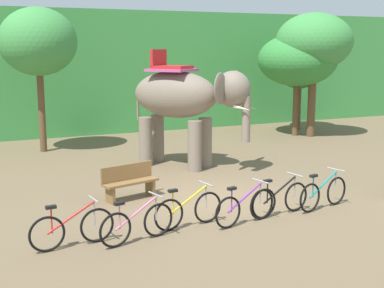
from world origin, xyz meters
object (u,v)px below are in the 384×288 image
bike_red (72,228)px  bike_yellow (189,210)px  tree_center (314,42)px  wooden_bench (129,181)px  bike_teal (323,193)px  tree_center_right (299,67)px  tree_far_left (298,60)px  bike_purple (245,207)px  bike_pink (137,223)px  elephant (184,100)px  tree_right (38,42)px  bike_black (280,199)px

bike_red → bike_yellow: size_ratio=1.00×
tree_center → wooden_bench: tree_center is taller
tree_center → bike_teal: tree_center is taller
tree_center → wooden_bench: 12.25m
tree_center_right → tree_center: bearing=-110.3°
tree_far_left → bike_teal: (-5.60, -9.19, -2.91)m
bike_purple → bike_teal: same height
tree_center → bike_pink: size_ratio=3.16×
bike_pink → tree_center: bearing=39.5°
bike_red → elephant: bearing=49.4°
bike_pink → bike_red: bearing=168.7°
tree_right → bike_purple: tree_right is taller
bike_purple → wooden_bench: (-1.75, 2.91, 0.09)m
tree_far_left → bike_pink: 14.36m
tree_far_left → bike_red: tree_far_left is taller
bike_pink → elephant: bearing=58.8°
bike_yellow → bike_black: (2.27, -0.11, 0.00)m
tree_center → bike_red: size_ratio=3.10×
bike_black → wooden_bench: (-2.80, 2.69, 0.09)m
tree_center_right → elephant: 9.67m
tree_far_left → bike_yellow: size_ratio=2.61×
bike_yellow → bike_teal: 3.50m
tree_far_left → elephant: (-6.91, -3.71, -1.09)m
bike_red → bike_purple: (3.75, -0.18, 0.00)m
tree_center_right → bike_yellow: 14.99m
tree_center → elephant: (-7.35, -3.19, -1.84)m
tree_right → elephant: tree_right is taller
tree_far_left → bike_purple: bearing=-130.0°
tree_center → bike_yellow: size_ratio=3.12×
tree_right → bike_teal: (5.12, -9.98, -3.64)m
tree_right → bike_teal: 11.79m
bike_red → bike_purple: 3.76m
tree_right → bike_yellow: tree_right is taller
bike_red → bike_yellow: (2.54, 0.15, 0.00)m
tree_far_left → tree_center: size_ratio=0.84×
bike_red → bike_teal: size_ratio=1.02×
bike_red → wooden_bench: 3.39m
tree_right → tree_center_right: tree_right is taller
bike_black → wooden_bench: size_ratio=1.09×
bike_red → wooden_bench: (2.00, 2.73, 0.09)m
bike_pink → bike_teal: size_ratio=1.00×
bike_yellow → wooden_bench: (-0.53, 2.58, 0.09)m
bike_teal → bike_black: bearing=179.7°
tree_center → bike_red: tree_center is taller
bike_pink → bike_black: bearing=4.6°
tree_right → bike_pink: 10.89m
bike_teal → tree_center: bearing=55.1°
tree_center → bike_purple: bearing=-133.2°
tree_center_right → wooden_bench: 13.69m
tree_center → bike_teal: 11.19m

